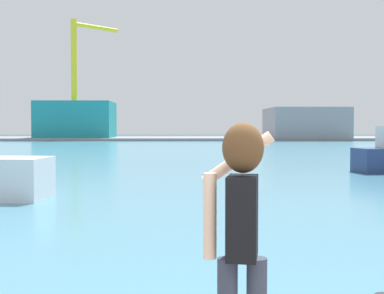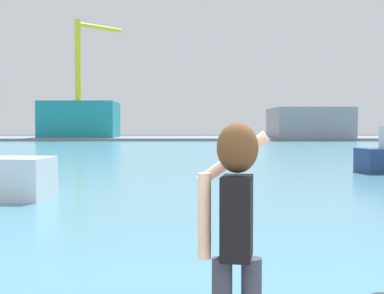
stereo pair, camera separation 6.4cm
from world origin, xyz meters
TOP-DOWN VIEW (x-y plane):
  - ground_plane at (0.00, 50.00)m, footprint 220.00×220.00m
  - harbor_water at (0.00, 52.00)m, footprint 140.00×100.00m
  - far_shore_dock at (0.00, 92.00)m, footprint 140.00×20.00m
  - person_photographer at (-0.55, 0.76)m, footprint 0.53×0.56m
  - warehouse_left at (-18.43, 90.57)m, footprint 12.78×11.20m
  - warehouse_right at (21.45, 88.48)m, footprint 12.80×12.93m
  - port_crane at (-17.49, 87.43)m, footprint 7.28×6.93m

SIDE VIEW (x-z plane):
  - ground_plane at x=0.00m, z-range 0.00..0.00m
  - harbor_water at x=0.00m, z-range 0.00..0.02m
  - far_shore_dock at x=0.00m, z-range 0.00..0.47m
  - person_photographer at x=-0.55m, z-range 0.79..2.53m
  - warehouse_right at x=21.45m, z-range 0.47..5.57m
  - warehouse_left at x=-18.43m, z-range 0.47..6.68m
  - port_crane at x=-17.49m, z-range 2.13..22.02m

